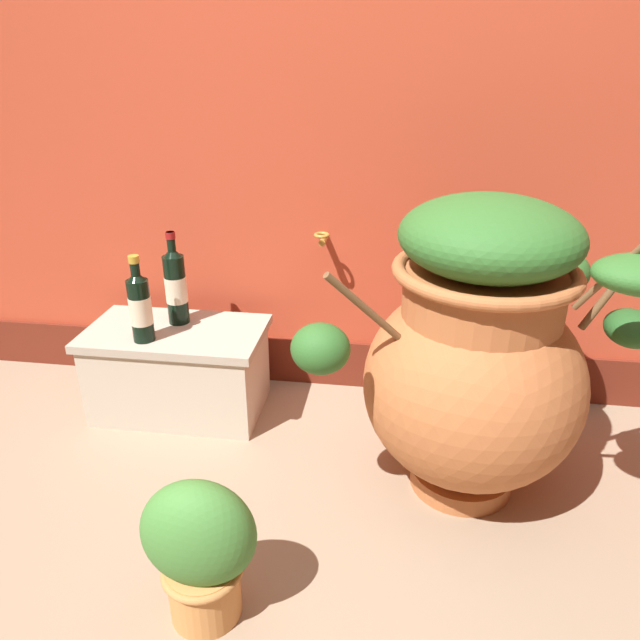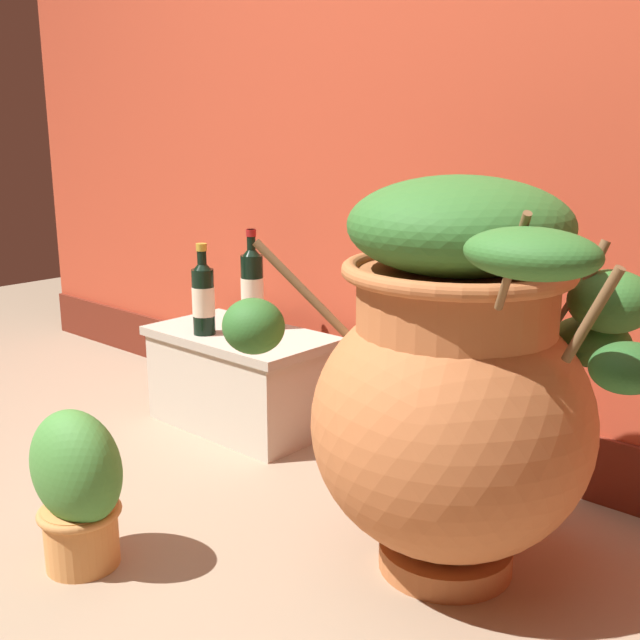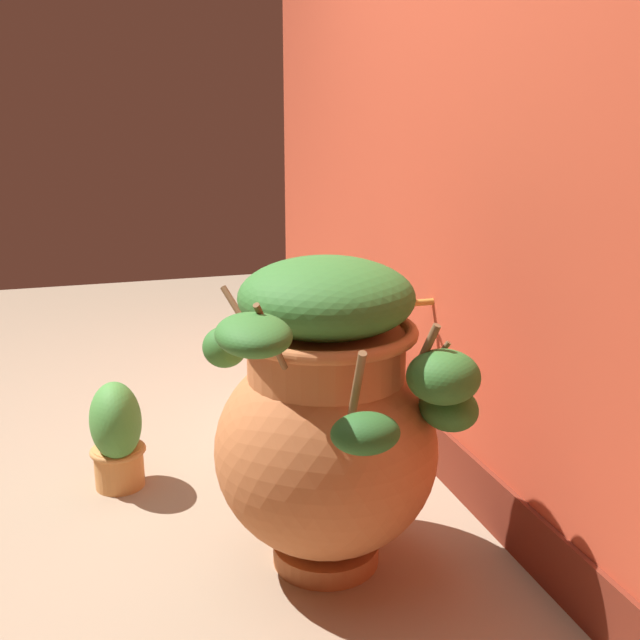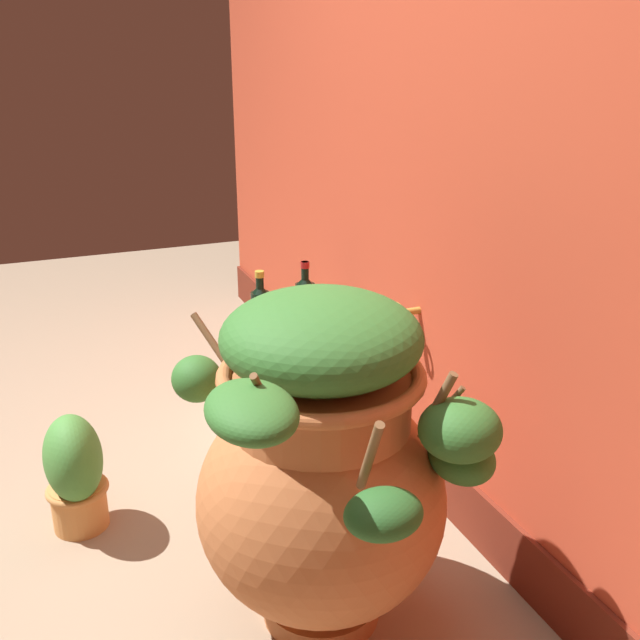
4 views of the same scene
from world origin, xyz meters
name	(u,v)px [view 3 (image 3 of 4)]	position (x,y,z in m)	size (l,w,h in m)	color
ground_plane	(129,514)	(0.00, 0.00, 0.00)	(7.00, 7.00, 0.00)	gray
back_wall	(478,108)	(0.00, 1.20, 1.29)	(4.40, 0.33, 2.60)	#B74228
terracotta_urn	(327,417)	(0.44, 0.55, 0.46)	(0.94, 0.70, 0.91)	#B26638
stone_ledge	(320,378)	(-0.58, 0.83, 0.18)	(0.64, 0.36, 0.33)	beige
wine_bottle_left	(293,312)	(-0.65, 0.74, 0.46)	(0.07, 0.07, 0.30)	black
wine_bottle_middle	(334,309)	(-0.58, 0.90, 0.48)	(0.08, 0.08, 0.34)	black
potted_shrub	(117,433)	(-0.21, -0.02, 0.20)	(0.27, 0.19, 0.38)	#D68E4C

